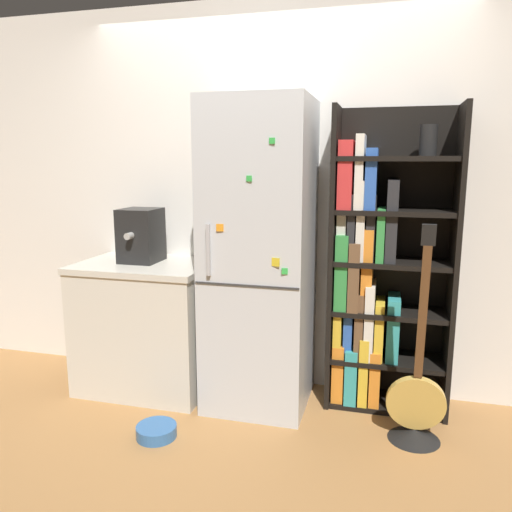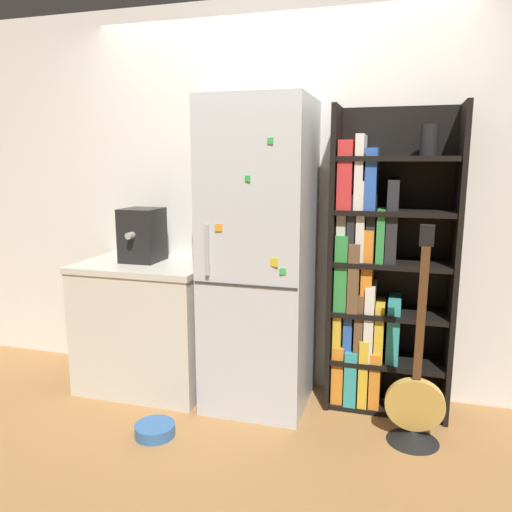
{
  "view_description": "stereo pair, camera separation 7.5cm",
  "coord_description": "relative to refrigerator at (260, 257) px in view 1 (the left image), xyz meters",
  "views": [
    {
      "loc": [
        0.77,
        -2.86,
        1.56
      ],
      "look_at": [
        -0.03,
        0.15,
        0.97
      ],
      "focal_mm": 35.0,
      "sensor_mm": 36.0,
      "label": 1
    },
    {
      "loc": [
        0.84,
        -2.84,
        1.56
      ],
      "look_at": [
        -0.03,
        0.15,
        0.97
      ],
      "focal_mm": 35.0,
      "sensor_mm": 36.0,
      "label": 2
    }
  ],
  "objects": [
    {
      "name": "ground_plane",
      "position": [
        0.0,
        -0.13,
        -0.97
      ],
      "size": [
        16.0,
        16.0,
        0.0
      ],
      "primitive_type": "plane",
      "color": "#A87542"
    },
    {
      "name": "kitchen_counter",
      "position": [
        -0.81,
        0.0,
        -0.52
      ],
      "size": [
        0.89,
        0.65,
        0.89
      ],
      "color": "beige",
      "rests_on": "ground_plane"
    },
    {
      "name": "espresso_machine",
      "position": [
        -0.84,
        0.04,
        0.1
      ],
      "size": [
        0.25,
        0.32,
        0.36
      ],
      "color": "black",
      "rests_on": "kitchen_counter"
    },
    {
      "name": "bookshelf",
      "position": [
        0.71,
        0.17,
        -0.11
      ],
      "size": [
        0.75,
        0.35,
        1.89
      ],
      "color": "black",
      "rests_on": "ground_plane"
    },
    {
      "name": "wall_back",
      "position": [
        0.0,
        0.34,
        0.33
      ],
      "size": [
        8.0,
        0.05,
        2.6
      ],
      "color": "white",
      "rests_on": "ground_plane"
    },
    {
      "name": "pet_bowl",
      "position": [
        -0.46,
        -0.6,
        -0.93
      ],
      "size": [
        0.23,
        0.23,
        0.07
      ],
      "color": "#3366A5",
      "rests_on": "ground_plane"
    },
    {
      "name": "guitar",
      "position": [
        0.97,
        -0.26,
        -0.79
      ],
      "size": [
        0.33,
        0.3,
        1.25
      ],
      "color": "black",
      "rests_on": "ground_plane"
    },
    {
      "name": "refrigerator",
      "position": [
        0.0,
        0.0,
        0.0
      ],
      "size": [
        0.63,
        0.66,
        1.93
      ],
      "color": "silver",
      "rests_on": "ground_plane"
    }
  ]
}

